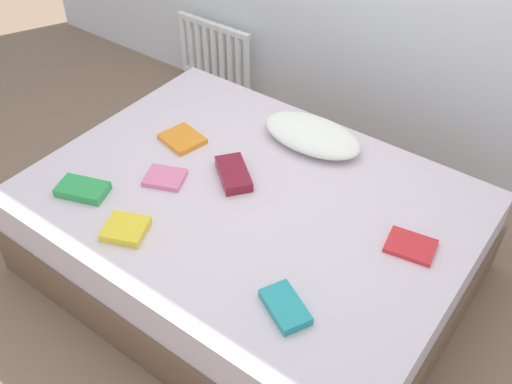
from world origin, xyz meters
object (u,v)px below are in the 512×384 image
(textbook_red, at_px, (411,246))
(textbook_maroon, at_px, (234,174))
(textbook_yellow, at_px, (126,229))
(radiator, at_px, (214,53))
(bed, at_px, (250,233))
(pillow, at_px, (312,135))
(textbook_green, at_px, (83,189))
(textbook_orange, at_px, (182,139))
(textbook_pink, at_px, (165,178))
(textbook_teal, at_px, (285,307))

(textbook_red, distance_m, textbook_maroon, 0.87)
(textbook_yellow, relative_size, textbook_maroon, 0.70)
(radiator, height_order, textbook_yellow, radiator)
(bed, xyz_separation_m, pillow, (0.02, 0.50, 0.30))
(bed, height_order, textbook_green, textbook_green)
(textbook_yellow, relative_size, textbook_orange, 0.86)
(bed, distance_m, textbook_pink, 0.49)
(bed, bearing_deg, pillow, 88.09)
(pillow, xyz_separation_m, textbook_teal, (0.48, -0.94, -0.03))
(radiator, relative_size, textbook_red, 3.13)
(textbook_pink, bearing_deg, textbook_yellow, -96.28)
(textbook_yellow, bearing_deg, bed, 38.20)
(bed, height_order, radiator, radiator)
(textbook_pink, bearing_deg, textbook_orange, 94.03)
(textbook_teal, xyz_separation_m, textbook_red, (0.24, 0.57, -0.01))
(textbook_teal, relative_size, textbook_orange, 1.03)
(bed, relative_size, textbook_maroon, 8.05)
(textbook_pink, bearing_deg, pillow, 35.86)
(bed, bearing_deg, textbook_green, -144.49)
(textbook_yellow, distance_m, textbook_maroon, 0.57)
(textbook_green, relative_size, textbook_orange, 1.11)
(textbook_pink, bearing_deg, textbook_teal, -40.68)
(textbook_red, bearing_deg, bed, -179.58)
(textbook_teal, bearing_deg, textbook_orange, 178.51)
(radiator, distance_m, textbook_teal, 2.37)
(radiator, relative_size, textbook_maroon, 2.48)
(textbook_green, xyz_separation_m, textbook_pink, (0.24, 0.29, -0.01))
(textbook_orange, bearing_deg, textbook_pink, -50.77)
(textbook_orange, height_order, textbook_red, textbook_orange)
(radiator, distance_m, pillow, 1.43)
(radiator, relative_size, textbook_pink, 3.44)
(pillow, relative_size, textbook_pink, 2.97)
(radiator, height_order, textbook_red, radiator)
(textbook_yellow, height_order, textbook_teal, textbook_teal)
(textbook_maroon, height_order, textbook_pink, textbook_maroon)
(bed, distance_m, textbook_red, 0.79)
(bed, xyz_separation_m, textbook_yellow, (-0.28, -0.50, 0.27))
(pillow, bearing_deg, textbook_pink, -121.40)
(textbook_green, relative_size, textbook_maroon, 0.91)
(textbook_yellow, relative_size, textbook_red, 0.88)
(radiator, height_order, textbook_maroon, textbook_maroon)
(radiator, height_order, textbook_teal, radiator)
(bed, bearing_deg, textbook_pink, -158.24)
(bed, distance_m, radiator, 1.71)
(pillow, height_order, textbook_maroon, pillow)
(pillow, bearing_deg, textbook_teal, -63.02)
(textbook_red, height_order, textbook_pink, textbook_pink)
(textbook_green, distance_m, textbook_teal, 1.12)
(radiator, xyz_separation_m, textbook_yellow, (0.94, -1.70, 0.20))
(textbook_teal, xyz_separation_m, textbook_pink, (-0.88, 0.28, -0.01))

